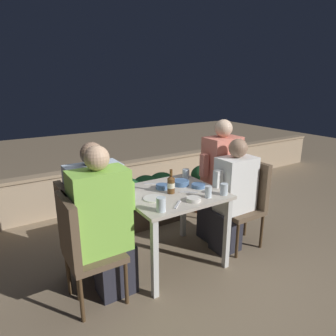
{
  "coord_description": "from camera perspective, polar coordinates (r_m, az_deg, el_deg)",
  "views": [
    {
      "loc": [
        -1.44,
        -2.21,
        1.76
      ],
      "look_at": [
        0.0,
        0.06,
        0.97
      ],
      "focal_mm": 32.0,
      "sensor_mm": 36.0,
      "label": 1
    }
  ],
  "objects": [
    {
      "name": "chair_left_near",
      "position": [
        2.47,
        -16.25,
        -13.66
      ],
      "size": [
        0.43,
        0.42,
        0.94
      ],
      "color": "brown",
      "rests_on": "ground_plane"
    },
    {
      "name": "chair_right_far",
      "position": [
        3.57,
        11.98,
        -3.79
      ],
      "size": [
        0.43,
        0.42,
        0.94
      ],
      "color": "brown",
      "rests_on": "ground_plane"
    },
    {
      "name": "ground_plane",
      "position": [
        3.17,
        0.62,
        -17.25
      ],
      "size": [
        16.0,
        16.0,
        0.0
      ],
      "primitive_type": "plane",
      "color": "#847056"
    },
    {
      "name": "planter_hedge",
      "position": [
        3.78,
        -4.0,
        -5.52
      ],
      "size": [
        0.85,
        0.47,
        0.63
      ],
      "color": "brown",
      "rests_on": "ground_plane"
    },
    {
      "name": "person_blue_shirt",
      "position": [
        2.7,
        -12.88,
        -8.55
      ],
      "size": [
        0.51,
        0.26,
        1.28
      ],
      "color": "#282833",
      "rests_on": "ground_plane"
    },
    {
      "name": "fork_2",
      "position": [
        2.82,
        3.98,
        -4.63
      ],
      "size": [
        0.15,
        0.12,
        0.01
      ],
      "color": "silver",
      "rests_on": "dining_table"
    },
    {
      "name": "glass_cup_2",
      "position": [
        2.71,
        7.68,
        -4.5
      ],
      "size": [
        0.06,
        0.06,
        0.11
      ],
      "color": "silver",
      "rests_on": "dining_table"
    },
    {
      "name": "person_coral_top",
      "position": [
        3.4,
        9.68,
        -2.27
      ],
      "size": [
        0.48,
        0.26,
        1.36
      ],
      "color": "#282833",
      "rests_on": "ground_plane"
    },
    {
      "name": "chair_right_near",
      "position": [
        3.35,
        14.67,
        -5.34
      ],
      "size": [
        0.43,
        0.42,
        0.94
      ],
      "color": "brown",
      "rests_on": "ground_plane"
    },
    {
      "name": "dining_table",
      "position": [
        2.87,
        0.66,
        -6.56
      ],
      "size": [
        0.89,
        0.82,
        0.75
      ],
      "color": "#BCB2A3",
      "rests_on": "ground_plane"
    },
    {
      "name": "beer_bottle",
      "position": [
        2.77,
        0.58,
        -3.1
      ],
      "size": [
        0.07,
        0.07,
        0.23
      ],
      "color": "brown",
      "rests_on": "dining_table"
    },
    {
      "name": "fork_0",
      "position": [
        2.54,
        1.81,
        -6.98
      ],
      "size": [
        0.14,
        0.13,
        0.01
      ],
      "color": "silver",
      "rests_on": "dining_table"
    },
    {
      "name": "bowl_0",
      "position": [
        3.01,
        2.46,
        -2.75
      ],
      "size": [
        0.16,
        0.16,
        0.05
      ],
      "color": "#4C709E",
      "rests_on": "dining_table"
    },
    {
      "name": "bowl_1",
      "position": [
        2.95,
        5.81,
        -3.32
      ],
      "size": [
        0.14,
        0.14,
        0.04
      ],
      "color": "#4C709E",
      "rests_on": "dining_table"
    },
    {
      "name": "person_white_polo",
      "position": [
        3.19,
        12.21,
        -5.21
      ],
      "size": [
        0.48,
        0.26,
        1.2
      ],
      "color": "#282833",
      "rests_on": "ground_plane"
    },
    {
      "name": "chair_left_far",
      "position": [
        2.69,
        -16.87,
        -11.1
      ],
      "size": [
        0.43,
        0.42,
        0.94
      ],
      "color": "brown",
      "rests_on": "ground_plane"
    },
    {
      "name": "bowl_2",
      "position": [
        2.63,
        4.89,
        -5.89
      ],
      "size": [
        0.13,
        0.13,
        0.03
      ],
      "color": "silver",
      "rests_on": "dining_table"
    },
    {
      "name": "bowl_3",
      "position": [
        2.91,
        -1.15,
        -3.5
      ],
      "size": [
        0.12,
        0.12,
        0.04
      ],
      "color": "#4C709E",
      "rests_on": "dining_table"
    },
    {
      "name": "glass_cup_4",
      "position": [
        2.83,
        -7.2,
        -3.68
      ],
      "size": [
        0.07,
        0.07,
        0.1
      ],
      "color": "silver",
      "rests_on": "dining_table"
    },
    {
      "name": "glass_cup_3",
      "position": [
        2.41,
        -1.34,
        -6.95
      ],
      "size": [
        0.08,
        0.08,
        0.12
      ],
      "color": "silver",
      "rests_on": "dining_table"
    },
    {
      "name": "glass_cup_1",
      "position": [
        3.21,
        3.42,
        -1.09
      ],
      "size": [
        0.07,
        0.07,
        0.1
      ],
      "color": "silver",
      "rests_on": "dining_table"
    },
    {
      "name": "fork_1",
      "position": [
        3.05,
        -2.94,
        -2.97
      ],
      "size": [
        0.15,
        0.11,
        0.01
      ],
      "color": "silver",
      "rests_on": "dining_table"
    },
    {
      "name": "person_green_blouse",
      "position": [
        2.47,
        -11.91,
        -10.61
      ],
      "size": [
        0.51,
        0.26,
        1.3
      ],
      "color": "#282833",
      "rests_on": "ground_plane"
    },
    {
      "name": "glass_cup_0",
      "position": [
        2.79,
        10.62,
        -3.99
      ],
      "size": [
        0.07,
        0.07,
        0.11
      ],
      "color": "silver",
      "rests_on": "dining_table"
    },
    {
      "name": "parapet_wall",
      "position": [
        4.43,
        -11.52,
        -3.15
      ],
      "size": [
        9.0,
        0.18,
        0.59
      ],
      "color": "tan",
      "rests_on": "ground_plane"
    },
    {
      "name": "plate_0",
      "position": [
        2.67,
        -2.69,
        -5.79
      ],
      "size": [
        0.19,
        0.19,
        0.01
      ],
      "color": "silver",
      "rests_on": "dining_table"
    },
    {
      "name": "potted_plant",
      "position": [
        4.12,
        6.55,
        -2.92
      ],
      "size": [
        0.32,
        0.32,
        0.65
      ],
      "color": "#9E5638",
      "rests_on": "ground_plane"
    }
  ]
}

